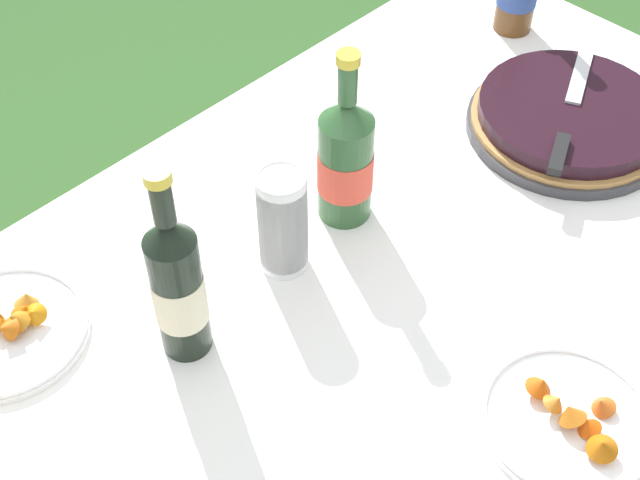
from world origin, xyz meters
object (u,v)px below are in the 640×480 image
object	(u,v)px
cup_stack	(283,222)
juice_bottle_red	(178,286)
cider_bottle_green	(346,160)
snack_plate_left	(569,419)
serving_knife	(570,113)
berry_tart	(568,118)
snack_plate_near	(6,330)

from	to	relation	value
cup_stack	juice_bottle_red	size ratio (longest dim) A/B	0.54
cider_bottle_green	snack_plate_left	size ratio (longest dim) A/B	1.32
serving_knife	cider_bottle_green	size ratio (longest dim) A/B	1.17
cider_bottle_green	berry_tart	bearing A→B (deg)	-18.68
berry_tart	cup_stack	bearing A→B (deg)	167.06
cider_bottle_green	snack_plate_left	world-z (taller)	cider_bottle_green
snack_plate_left	snack_plate_near	bearing A→B (deg)	124.11
serving_knife	cup_stack	size ratio (longest dim) A/B	1.99
serving_knife	juice_bottle_red	distance (m)	0.73
cup_stack	snack_plate_left	distance (m)	0.47
juice_bottle_red	snack_plate_near	size ratio (longest dim) A/B	1.40
cider_bottle_green	snack_plate_near	distance (m)	0.54
cup_stack	cider_bottle_green	distance (m)	0.14
cup_stack	snack_plate_left	xyz separation A→B (m)	(0.07, -0.46, -0.08)
cup_stack	cider_bottle_green	bearing A→B (deg)	4.73
snack_plate_near	snack_plate_left	bearing A→B (deg)	-55.89
berry_tart	juice_bottle_red	world-z (taller)	juice_bottle_red
cup_stack	juice_bottle_red	world-z (taller)	juice_bottle_red
berry_tart	juice_bottle_red	size ratio (longest dim) A/B	1.06
cider_bottle_green	snack_plate_left	xyz separation A→B (m)	(-0.08, -0.47, -0.10)
cup_stack	cider_bottle_green	xyz separation A→B (m)	(0.14, 0.01, 0.02)
cider_bottle_green	juice_bottle_red	xyz separation A→B (m)	(-0.34, -0.02, 0.01)
berry_tart	serving_knife	distance (m)	0.05
serving_knife	snack_plate_near	xyz separation A→B (m)	(-0.88, 0.32, -0.05)
berry_tart	cider_bottle_green	size ratio (longest dim) A/B	1.15
juice_bottle_red	snack_plate_near	bearing A→B (deg)	131.83
berry_tart	snack_plate_left	world-z (taller)	berry_tart
cider_bottle_green	snack_plate_left	bearing A→B (deg)	-99.15
berry_tart	juice_bottle_red	bearing A→B (deg)	171.20
snack_plate_left	juice_bottle_red	bearing A→B (deg)	120.35
cider_bottle_green	cup_stack	bearing A→B (deg)	-175.27
berry_tart	snack_plate_near	distance (m)	0.96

